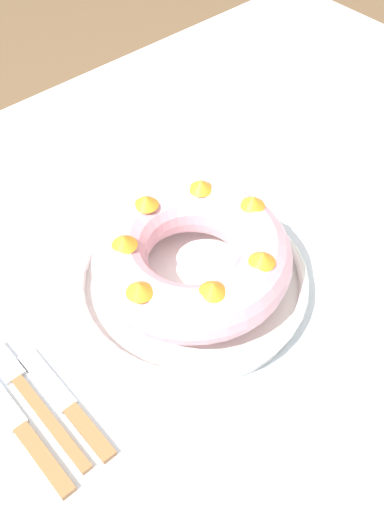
% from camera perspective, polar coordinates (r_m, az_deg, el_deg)
% --- Properties ---
extents(ground_plane, '(8.00, 8.00, 0.00)m').
position_cam_1_polar(ground_plane, '(1.44, -0.60, -22.36)').
color(ground_plane, brown).
extents(dining_table, '(1.45, 0.95, 0.78)m').
position_cam_1_polar(dining_table, '(0.82, -0.98, -6.86)').
color(dining_table, silver).
rests_on(dining_table, ground_plane).
extents(serving_dish, '(0.28, 0.28, 0.03)m').
position_cam_1_polar(serving_dish, '(0.73, 0.00, -2.46)').
color(serving_dish, white).
rests_on(serving_dish, dining_table).
extents(bundt_cake, '(0.23, 0.23, 0.08)m').
position_cam_1_polar(bundt_cake, '(0.69, -0.00, 0.05)').
color(bundt_cake, '#E09EAD').
rests_on(bundt_cake, serving_dish).
extents(fork, '(0.02, 0.19, 0.01)m').
position_cam_1_polar(fork, '(0.68, -15.21, -12.68)').
color(fork, '#936038').
rests_on(fork, dining_table).
extents(serving_knife, '(0.02, 0.20, 0.01)m').
position_cam_1_polar(serving_knife, '(0.66, -15.87, -15.60)').
color(serving_knife, '#936038').
rests_on(serving_knife, dining_table).
extents(cake_knife, '(0.02, 0.16, 0.01)m').
position_cam_1_polar(cake_knife, '(0.66, -11.43, -14.17)').
color(cake_knife, '#936038').
rests_on(cake_knife, dining_table).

